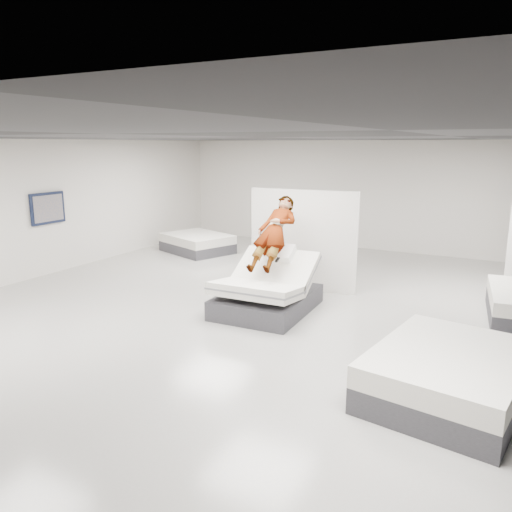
% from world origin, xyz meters
% --- Properties ---
extents(room, '(14.00, 14.04, 3.20)m').
position_xyz_m(room, '(0.00, 0.00, 1.60)').
color(room, '#A6A39D').
rests_on(room, ground).
extents(hero_bed, '(1.61, 2.09, 1.18)m').
position_xyz_m(hero_bed, '(-0.08, 0.47, 0.37)').
color(hero_bed, '#3C3B41').
rests_on(hero_bed, floor).
extents(person, '(0.72, 1.53, 1.68)m').
position_xyz_m(person, '(-0.09, 0.78, 1.26)').
color(person, slate).
rests_on(person, hero_bed).
extents(remote, '(0.06, 0.14, 0.08)m').
position_xyz_m(remote, '(0.14, 0.44, 1.02)').
color(remote, black).
rests_on(remote, person).
extents(divider_panel, '(2.37, 0.25, 2.15)m').
position_xyz_m(divider_panel, '(-0.09, 2.17, 1.08)').
color(divider_panel, silver).
rests_on(divider_panel, floor).
extents(flat_bed_right_near, '(1.98, 2.45, 0.61)m').
position_xyz_m(flat_bed_right_near, '(3.40, -1.43, 0.30)').
color(flat_bed_right_near, '#3C3B41').
rests_on(flat_bed_right_near, floor).
extents(flat_bed_left_far, '(2.29, 2.00, 0.52)m').
position_xyz_m(flat_bed_left_far, '(-4.24, 4.20, 0.26)').
color(flat_bed_left_far, '#3C3B41').
rests_on(flat_bed_left_far, floor).
extents(wall_poster, '(0.06, 0.95, 0.75)m').
position_xyz_m(wall_poster, '(-5.93, 0.50, 1.60)').
color(wall_poster, black).
rests_on(wall_poster, wall_left).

